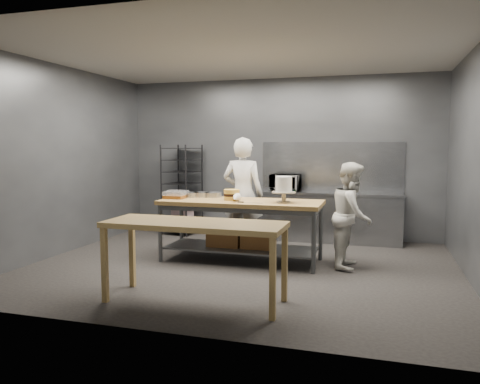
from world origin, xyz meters
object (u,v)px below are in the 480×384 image
object	(u,v)px
speed_rack	(182,190)
chef_right	(352,215)
near_counter	(195,230)
chef_behind	(243,195)
work_table	(240,223)
layer_cake	(232,195)
frosted_cake_stand	(284,187)
microwave	(285,183)

from	to	relation	value
speed_rack	chef_right	size ratio (longest dim) A/B	1.17
near_counter	chef_behind	bearing A→B (deg)	94.46
work_table	chef_behind	xyz separation A→B (m)	(-0.15, 0.66, 0.36)
chef_behind	layer_cake	bearing A→B (deg)	94.05
chef_behind	layer_cake	size ratio (longest dim) A/B	7.90
speed_rack	frosted_cake_stand	xyz separation A→B (m)	(2.40, -1.88, 0.29)
chef_right	speed_rack	bearing A→B (deg)	67.01
frosted_cake_stand	work_table	bearing A→B (deg)	171.30
microwave	near_counter	bearing A→B (deg)	-93.97
chef_right	layer_cake	world-z (taller)	chef_right
speed_rack	layer_cake	size ratio (longest dim) A/B	7.40
speed_rack	layer_cake	xyz separation A→B (m)	(1.60, -1.80, 0.14)
chef_right	chef_behind	bearing A→B (deg)	76.30
near_counter	speed_rack	xyz separation A→B (m)	(-1.77, 3.70, 0.04)
speed_rack	work_table	bearing A→B (deg)	-45.86
speed_rack	near_counter	bearing A→B (deg)	-64.39
speed_rack	chef_right	distance (m)	3.74
work_table	chef_right	distance (m)	1.64
chef_right	microwave	size ratio (longest dim) A/B	2.77
speed_rack	chef_behind	xyz separation A→B (m)	(1.57, -1.12, 0.08)
near_counter	layer_cake	xyz separation A→B (m)	(-0.18, 1.90, 0.19)
work_table	speed_rack	size ratio (longest dim) A/B	1.37
speed_rack	layer_cake	bearing A→B (deg)	-48.41
work_table	chef_right	bearing A→B (deg)	3.76
near_counter	layer_cake	world-z (taller)	layer_cake
near_counter	chef_right	bearing A→B (deg)	52.28
chef_right	layer_cake	distance (m)	1.77
work_table	layer_cake	size ratio (longest dim) A/B	10.15
near_counter	microwave	bearing A→B (deg)	86.03
chef_behind	chef_right	distance (m)	1.87
microwave	layer_cake	distance (m)	1.93
work_table	microwave	bearing A→B (deg)	80.42
near_counter	microwave	distance (m)	3.80
near_counter	frosted_cake_stand	world-z (taller)	frosted_cake_stand
near_counter	chef_behind	world-z (taller)	chef_behind
chef_behind	layer_cake	xyz separation A→B (m)	(0.02, -0.68, 0.07)
microwave	chef_right	bearing A→B (deg)	-53.16
work_table	layer_cake	world-z (taller)	layer_cake
near_counter	speed_rack	size ratio (longest dim) A/B	1.14
frosted_cake_stand	layer_cake	distance (m)	0.82
speed_rack	microwave	distance (m)	2.05
near_counter	layer_cake	distance (m)	1.92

